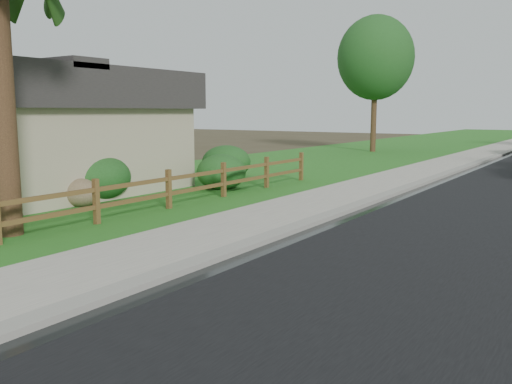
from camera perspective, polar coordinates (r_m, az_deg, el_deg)
The scene contains 10 objects.
curb at distance 38.41m, azimuth 25.08°, elevation 3.88°, with size 0.40×90.00×0.12m, color gray.
sidewalk at distance 38.63m, azimuth 23.17°, elevation 4.00°, with size 2.20×90.00×0.10m, color gray.
grass_strip at distance 39.02m, azimuth 20.43°, elevation 4.16°, with size 1.60×90.00×0.06m, color #25601B.
lawn_near at distance 40.54m, azimuth 13.25°, elevation 4.59°, with size 9.00×90.00×0.04m, color #25601B.
ranch_fence at distance 13.64m, azimuth -12.61°, elevation -0.13°, with size 0.12×16.92×1.10m.
boulder at distance 15.63m, azimuth -17.99°, elevation -0.08°, with size 1.19×0.89×0.79m, color brown.
shrub_b at distance 16.61m, azimuth -16.41°, elevation 1.50°, with size 1.97×1.97×1.38m, color #1A4016.
shrub_c at distance 18.17m, azimuth -3.68°, elevation 2.11°, with size 1.66×1.66×1.20m, color #1A4016.
shrub_d at distance 21.21m, azimuth -3.15°, elevation 3.17°, with size 1.92×1.92×1.31m, color #1A4016.
tree_mid_left at distance 35.99m, azimuth 12.47°, elevation 13.60°, with size 4.81×4.81×8.61m.
Camera 1 is at (6.19, -2.89, 2.61)m, focal length 38.00 mm.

